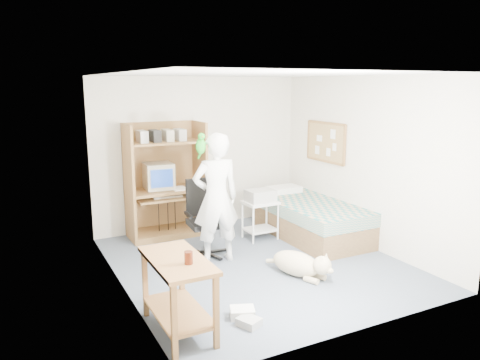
% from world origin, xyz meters
% --- Properties ---
extents(floor, '(4.00, 4.00, 0.00)m').
position_xyz_m(floor, '(0.00, 0.00, 0.00)').
color(floor, '#485562').
rests_on(floor, ground).
extents(wall_back, '(3.60, 0.02, 2.50)m').
position_xyz_m(wall_back, '(0.00, 2.00, 1.25)').
color(wall_back, silver).
rests_on(wall_back, floor).
extents(wall_right, '(0.02, 4.00, 2.50)m').
position_xyz_m(wall_right, '(1.80, 0.00, 1.25)').
color(wall_right, silver).
rests_on(wall_right, floor).
extents(wall_left, '(0.02, 4.00, 2.50)m').
position_xyz_m(wall_left, '(-1.80, 0.00, 1.25)').
color(wall_left, silver).
rests_on(wall_left, floor).
extents(ceiling, '(3.60, 4.00, 0.02)m').
position_xyz_m(ceiling, '(0.00, 0.00, 2.50)').
color(ceiling, white).
rests_on(ceiling, wall_back).
extents(computer_hutch, '(1.20, 0.63, 1.80)m').
position_xyz_m(computer_hutch, '(-0.70, 1.74, 0.82)').
color(computer_hutch, olive).
rests_on(computer_hutch, floor).
extents(bed, '(1.02, 2.02, 0.66)m').
position_xyz_m(bed, '(1.30, 0.62, 0.29)').
color(bed, brown).
rests_on(bed, floor).
extents(side_desk, '(0.50, 1.00, 0.75)m').
position_xyz_m(side_desk, '(-1.55, -1.20, 0.49)').
color(side_desk, olive).
rests_on(side_desk, floor).
extents(corkboard, '(0.04, 0.94, 0.66)m').
position_xyz_m(corkboard, '(1.77, 0.90, 1.45)').
color(corkboard, olive).
rests_on(corkboard, wall_right).
extents(office_chair, '(0.60, 0.60, 1.06)m').
position_xyz_m(office_chair, '(-0.49, 0.65, 0.38)').
color(office_chair, black).
rests_on(office_chair, floor).
extents(person, '(0.68, 0.48, 1.76)m').
position_xyz_m(person, '(-0.45, 0.34, 0.88)').
color(person, white).
rests_on(person, floor).
extents(parrot, '(0.13, 0.23, 0.36)m').
position_xyz_m(parrot, '(-0.65, 0.35, 1.61)').
color(parrot, '#1F9716').
rests_on(parrot, person).
extents(dog, '(0.55, 0.96, 0.38)m').
position_xyz_m(dog, '(0.26, -0.63, 0.16)').
color(dog, '#CCB788').
rests_on(dog, floor).
extents(printer_cart, '(0.51, 0.41, 0.60)m').
position_xyz_m(printer_cart, '(0.54, 0.88, 0.40)').
color(printer_cart, white).
rests_on(printer_cart, floor).
extents(printer, '(0.43, 0.33, 0.18)m').
position_xyz_m(printer, '(0.54, 0.88, 0.69)').
color(printer, '#A8A8A3').
rests_on(printer, printer_cart).
extents(crt_monitor, '(0.45, 0.48, 0.40)m').
position_xyz_m(crt_monitor, '(-0.80, 1.75, 0.97)').
color(crt_monitor, beige).
rests_on(crt_monitor, computer_hutch).
extents(keyboard, '(0.46, 0.19, 0.03)m').
position_xyz_m(keyboard, '(-0.72, 1.58, 0.67)').
color(keyboard, beige).
rests_on(keyboard, computer_hutch).
extents(pencil_cup, '(0.08, 0.08, 0.12)m').
position_xyz_m(pencil_cup, '(-0.32, 1.65, 0.82)').
color(pencil_cup, yellow).
rests_on(pencil_cup, computer_hutch).
extents(drink_glass, '(0.08, 0.08, 0.12)m').
position_xyz_m(drink_glass, '(-1.50, -1.37, 0.81)').
color(drink_glass, '#3B1509').
rests_on(drink_glass, side_desk).
extents(floor_box_a, '(0.31, 0.28, 0.10)m').
position_xyz_m(floor_box_a, '(-0.87, -1.25, 0.05)').
color(floor_box_a, white).
rests_on(floor_box_a, floor).
extents(floor_box_b, '(0.25, 0.27, 0.08)m').
position_xyz_m(floor_box_b, '(-0.89, -1.43, 0.04)').
color(floor_box_b, '#A5A6A1').
rests_on(floor_box_b, floor).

